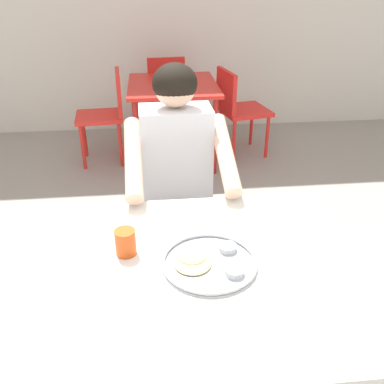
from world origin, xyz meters
TOP-DOWN VIEW (x-y plane):
  - table_foreground at (0.09, -0.01)m, footprint 1.13×0.92m
  - thali_tray at (0.12, 0.00)m, footprint 0.32×0.32m
  - drinking_cup at (-0.16, 0.09)m, footprint 0.07×0.07m
  - chair_foreground at (0.06, 0.91)m, footprint 0.40×0.42m
  - diner_foreground at (0.06, 0.69)m, footprint 0.50×0.56m
  - table_background_red at (0.15, 2.59)m, footprint 0.79×0.87m
  - chair_red_left at (-0.44, 2.60)m, footprint 0.44×0.41m
  - chair_red_right at (0.75, 2.63)m, footprint 0.50×0.51m
  - chair_red_far at (0.11, 3.17)m, footprint 0.42×0.45m

SIDE VIEW (x-z plane):
  - chair_red_right at x=0.75m, z-range 0.07..0.89m
  - chair_red_left at x=-0.44m, z-range 0.07..0.91m
  - chair_red_far at x=0.11m, z-range 0.07..0.92m
  - chair_foreground at x=0.06m, z-range 0.08..0.92m
  - table_background_red at x=0.15m, z-range 0.27..0.98m
  - table_foreground at x=0.09m, z-range 0.31..1.07m
  - diner_foreground at x=0.06m, z-range 0.12..1.39m
  - thali_tray at x=0.12m, z-range 0.76..0.78m
  - drinking_cup at x=-0.16m, z-range 0.76..0.86m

